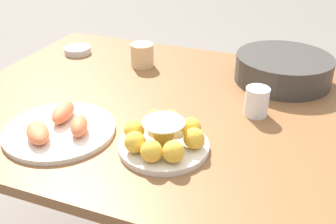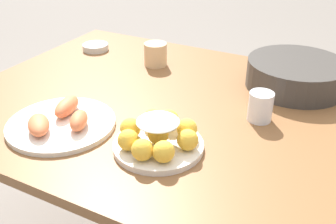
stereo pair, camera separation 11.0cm
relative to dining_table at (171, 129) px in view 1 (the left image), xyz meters
name	(u,v)px [view 1 (the left image)]	position (x,y,z in m)	size (l,w,h in m)	color
dining_table	(171,129)	(0.00, 0.00, 0.00)	(1.37, 1.00, 0.74)	brown
cake_plate	(163,137)	(0.07, -0.23, 0.12)	(0.23, 0.23, 0.09)	silver
serving_bowl	(283,68)	(0.30, 0.30, 0.14)	(0.33, 0.33, 0.09)	#3D3833
sauce_bowl	(78,50)	(-0.51, 0.27, 0.10)	(0.11, 0.11, 0.03)	beige
seafood_platter	(59,128)	(-0.23, -0.27, 0.11)	(0.30, 0.30, 0.06)	silver
cup_near	(257,102)	(0.25, 0.03, 0.13)	(0.07, 0.07, 0.09)	white
cup_far	(142,55)	(-0.21, 0.25, 0.13)	(0.09, 0.09, 0.09)	#DBB27F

